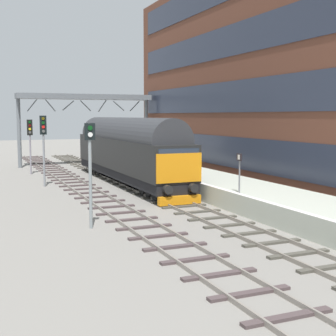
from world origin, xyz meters
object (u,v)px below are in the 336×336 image
at_px(signal_post_near, 90,163).
at_px(waiting_passenger, 178,155).
at_px(diesel_locomotive, 127,149).
at_px(platform_number_sign, 239,167).
at_px(signal_post_far, 30,139).
at_px(signal_post_mid, 43,141).

bearing_deg(signal_post_near, waiting_passenger, 51.47).
bearing_deg(diesel_locomotive, platform_number_sign, -80.93).
height_order(signal_post_near, signal_post_far, signal_post_near).
bearing_deg(signal_post_near, diesel_locomotive, 65.50).
xyz_separation_m(diesel_locomotive, waiting_passenger, (3.50, -0.93, -0.49)).
height_order(diesel_locomotive, signal_post_far, diesel_locomotive).
xyz_separation_m(diesel_locomotive, signal_post_near, (-5.68, -12.45, 0.32)).
xyz_separation_m(signal_post_near, signal_post_far, (0.00, 20.59, 0.13)).
bearing_deg(signal_post_far, diesel_locomotive, -55.11).
distance_m(platform_number_sign, waiting_passenger, 11.19).
relative_size(signal_post_near, platform_number_sign, 2.31).
height_order(signal_post_near, waiting_passenger, signal_post_near).
distance_m(signal_post_mid, waiting_passenger, 9.39).
relative_size(signal_post_mid, platform_number_sign, 2.47).
height_order(signal_post_mid, platform_number_sign, signal_post_mid).
height_order(signal_post_far, platform_number_sign, signal_post_far).
relative_size(diesel_locomotive, signal_post_mid, 3.83).
relative_size(diesel_locomotive, waiting_passenger, 11.24).
distance_m(signal_post_far, platform_number_sign, 21.53).
height_order(signal_post_near, signal_post_mid, signal_post_mid).
height_order(diesel_locomotive, platform_number_sign, diesel_locomotive).
distance_m(diesel_locomotive, signal_post_mid, 5.76).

